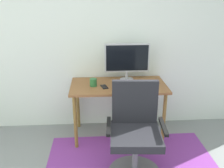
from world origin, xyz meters
name	(u,v)px	position (x,y,z in m)	size (l,w,h in m)	color
wall_back	(92,36)	(0.00, 2.20, 1.30)	(6.00, 0.10, 2.60)	white
desk	(118,91)	(0.32, 1.81, 0.65)	(1.22, 0.64, 0.74)	brown
monitor	(127,59)	(0.45, 1.99, 1.02)	(0.59, 0.18, 0.49)	#B2B2B7
keyboard	(132,89)	(0.47, 1.63, 0.74)	(0.43, 0.13, 0.02)	black
computer_mouse	(154,86)	(0.75, 1.67, 0.75)	(0.06, 0.10, 0.03)	white
coffee_cup	(93,82)	(0.00, 1.77, 0.78)	(0.09, 0.09, 0.10)	#2D6D36
cell_phone	(104,87)	(0.13, 1.72, 0.74)	(0.07, 0.14, 0.01)	black
office_chair	(135,139)	(0.42, 1.03, 0.42)	(0.61, 0.55, 1.00)	slate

